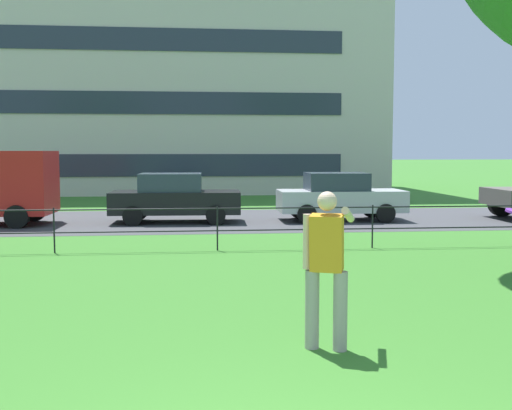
# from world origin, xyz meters

# --- Properties ---
(street_strip) EXTENTS (80.00, 6.93, 0.01)m
(street_strip) POSITION_xyz_m (0.00, 16.71, 0.00)
(street_strip) COLOR #424247
(street_strip) RESTS_ON ground
(park_fence) EXTENTS (35.87, 0.04, 1.00)m
(park_fence) POSITION_xyz_m (0.00, 10.48, 0.67)
(park_fence) COLOR black
(park_fence) RESTS_ON ground
(person_thrower) EXTENTS (0.70, 0.71, 1.80)m
(person_thrower) POSITION_xyz_m (0.94, 3.26, 0.97)
(person_thrower) COLOR gray
(person_thrower) RESTS_ON ground
(car_black_far_right) EXTENTS (4.05, 1.91, 1.54)m
(car_black_far_right) POSITION_xyz_m (-1.11, 16.18, 0.78)
(car_black_far_right) COLOR black
(car_black_far_right) RESTS_ON ground
(car_silver_center) EXTENTS (4.02, 1.86, 1.54)m
(car_silver_center) POSITION_xyz_m (4.16, 16.20, 0.78)
(car_silver_center) COLOR #B7BABF
(car_silver_center) RESTS_ON ground
(apartment_building_background) EXTENTS (34.04, 12.51, 15.66)m
(apartment_building_background) POSITION_xyz_m (-7.24, 33.96, 7.83)
(apartment_building_background) COLOR beige
(apartment_building_background) RESTS_ON ground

